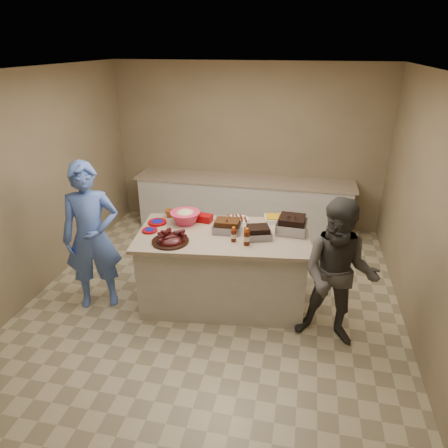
% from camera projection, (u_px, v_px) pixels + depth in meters
% --- Properties ---
extents(room, '(4.50, 5.00, 2.70)m').
position_uv_depth(room, '(214.00, 301.00, 4.99)').
color(room, '#907D5B').
rests_on(room, ground).
extents(back_counter, '(3.60, 0.64, 0.90)m').
position_uv_depth(back_counter, '(243.00, 204.00, 6.76)').
color(back_counter, beige).
rests_on(back_counter, ground).
extents(island, '(2.08, 1.26, 0.94)m').
position_uv_depth(island, '(223.00, 301.00, 5.00)').
color(island, beige).
rests_on(island, ground).
extents(rib_platter, '(0.45, 0.45, 0.17)m').
position_uv_depth(rib_platter, '(170.00, 242.00, 4.41)').
color(rib_platter, '#410D0E').
rests_on(rib_platter, island).
extents(pulled_pork_tray, '(0.33, 0.26, 0.10)m').
position_uv_depth(pulled_pork_tray, '(227.00, 232.00, 4.66)').
color(pulled_pork_tray, '#47230F').
rests_on(pulled_pork_tray, island).
extents(brisket_tray, '(0.34, 0.31, 0.08)m').
position_uv_depth(brisket_tray, '(258.00, 238.00, 4.51)').
color(brisket_tray, black).
rests_on(brisket_tray, island).
extents(roasting_pan, '(0.35, 0.35, 0.13)m').
position_uv_depth(roasting_pan, '(291.00, 232.00, 4.65)').
color(roasting_pan, gray).
rests_on(roasting_pan, island).
extents(coleslaw_bowl, '(0.40, 0.40, 0.25)m').
position_uv_depth(coleslaw_bowl, '(185.00, 223.00, 4.88)').
color(coleslaw_bowl, '#D22C51').
rests_on(coleslaw_bowl, island).
extents(sausage_plate, '(0.38, 0.38, 0.05)m').
position_uv_depth(sausage_plate, '(237.00, 220.00, 4.96)').
color(sausage_plate, silver).
rests_on(sausage_plate, island).
extents(mac_cheese_dish, '(0.32, 0.26, 0.08)m').
position_uv_depth(mac_cheese_dish, '(276.00, 221.00, 4.92)').
color(mac_cheese_dish, gold).
rests_on(mac_cheese_dish, island).
extents(bbq_bottle_a, '(0.06, 0.06, 0.17)m').
position_uv_depth(bbq_bottle_a, '(234.00, 241.00, 4.43)').
color(bbq_bottle_a, '#421507').
rests_on(bbq_bottle_a, island).
extents(bbq_bottle_b, '(0.07, 0.07, 0.20)m').
position_uv_depth(bbq_bottle_b, '(247.00, 245.00, 4.35)').
color(bbq_bottle_b, '#421507').
rests_on(bbq_bottle_b, island).
extents(mustard_bottle, '(0.05, 0.05, 0.11)m').
position_uv_depth(mustard_bottle, '(218.00, 225.00, 4.82)').
color(mustard_bottle, '#DEB407').
rests_on(mustard_bottle, island).
extents(sauce_bowl, '(0.13, 0.05, 0.12)m').
position_uv_depth(sauce_bowl, '(222.00, 230.00, 4.71)').
color(sauce_bowl, silver).
rests_on(sauce_bowl, island).
extents(plate_stack_large, '(0.25, 0.25, 0.03)m').
position_uv_depth(plate_stack_large, '(157.00, 223.00, 4.87)').
color(plate_stack_large, '#880407').
rests_on(plate_stack_large, island).
extents(plate_stack_small, '(0.20, 0.20, 0.02)m').
position_uv_depth(plate_stack_small, '(150.00, 231.00, 4.66)').
color(plate_stack_small, '#880407').
rests_on(plate_stack_small, island).
extents(plastic_cup, '(0.12, 0.11, 0.11)m').
position_uv_depth(plastic_cup, '(169.00, 217.00, 5.05)').
color(plastic_cup, '#944C1A').
rests_on(plastic_cup, island).
extents(basket_stack, '(0.19, 0.16, 0.09)m').
position_uv_depth(basket_stack, '(205.00, 221.00, 4.92)').
color(basket_stack, '#880407').
rests_on(basket_stack, island).
extents(guest_blue, '(1.29, 1.90, 0.43)m').
position_uv_depth(guest_blue, '(102.00, 301.00, 4.98)').
color(guest_blue, '#5378D8').
rests_on(guest_blue, ground).
extents(guest_gray, '(1.05, 1.72, 0.61)m').
position_uv_depth(guest_gray, '(330.00, 338.00, 4.37)').
color(guest_gray, '#4B4844').
rests_on(guest_gray, ground).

